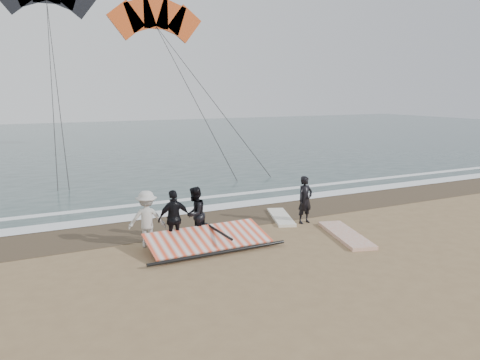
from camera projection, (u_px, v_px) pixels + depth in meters
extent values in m
plane|color=#8C704C|center=(313.00, 255.00, 12.57)|extent=(120.00, 120.00, 0.00)
cube|color=#233838|center=(95.00, 141.00, 41.51)|extent=(120.00, 54.00, 0.02)
cube|color=#4C3D2B|center=(238.00, 216.00, 16.52)|extent=(120.00, 2.80, 0.01)
cube|color=white|center=(222.00, 206.00, 17.74)|extent=(120.00, 0.90, 0.01)
cube|color=white|center=(204.00, 198.00, 19.23)|extent=(120.00, 0.45, 0.01)
imported|color=black|center=(305.00, 200.00, 15.49)|extent=(0.63, 0.46, 1.58)
cube|color=silver|center=(346.00, 235.00, 14.15)|extent=(1.47, 2.81, 0.11)
cube|color=white|center=(281.00, 217.00, 16.17)|extent=(1.33, 2.29, 0.09)
imported|color=black|center=(195.00, 214.00, 13.65)|extent=(0.99, 0.98, 1.61)
imported|color=black|center=(174.00, 218.00, 13.16)|extent=(0.97, 0.45, 1.62)
imported|color=beige|center=(147.00, 219.00, 13.11)|extent=(1.17, 0.87, 1.61)
cube|color=black|center=(194.00, 241.00, 13.55)|extent=(2.37, 0.60, 0.09)
cube|color=#F74B29|center=(208.00, 238.00, 13.06)|extent=(3.46, 1.38, 0.36)
cylinder|color=black|center=(220.00, 253.00, 12.41)|extent=(3.99, 0.15, 0.09)
cylinder|color=black|center=(218.00, 231.00, 13.17)|extent=(0.10, 1.72, 0.07)
cylinder|color=#262626|center=(190.00, 90.00, 27.38)|extent=(0.04, 0.04, 15.32)
cylinder|color=#262626|center=(205.00, 90.00, 27.96)|extent=(0.04, 0.04, 15.21)
cylinder|color=#262626|center=(51.00, 74.00, 26.39)|extent=(0.04, 0.04, 18.39)
cylinder|color=#262626|center=(55.00, 74.00, 26.50)|extent=(0.04, 0.04, 18.35)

